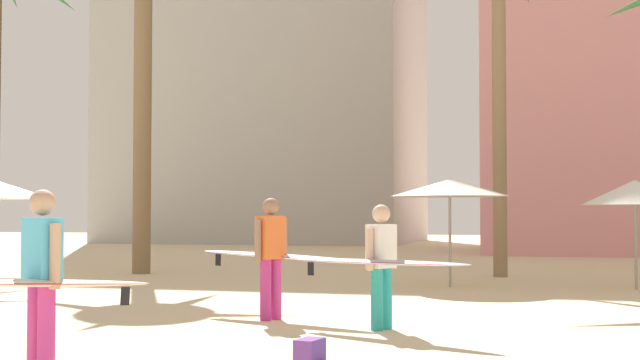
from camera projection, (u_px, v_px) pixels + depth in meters
hotel_tower_gray at (268, 6)px, 49.06m from camera, size 16.00×10.51×25.96m
cafe_umbrella_0 at (450, 188)px, 18.44m from camera, size 2.48×2.48×2.24m
cafe_umbrella_2 at (635, 192)px, 17.81m from camera, size 2.10×2.10×2.20m
person_mid_center at (33, 279)px, 8.00m from camera, size 1.50×2.78×1.74m
person_near_left at (274, 254)px, 12.82m from camera, size 2.86×1.37×1.74m
person_far_right at (379, 261)px, 11.50m from camera, size 2.68×1.48×1.64m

